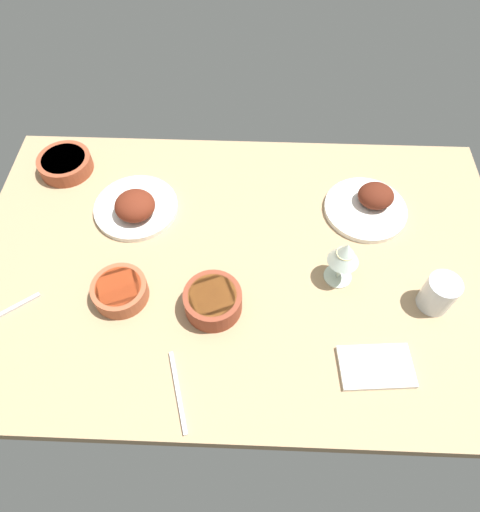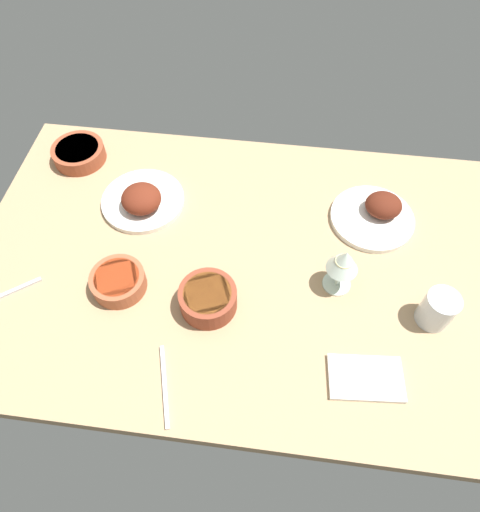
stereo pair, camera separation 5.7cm
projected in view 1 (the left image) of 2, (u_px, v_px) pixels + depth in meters
dining_table at (240, 264)px, 117.92cm from camera, size 140.00×90.00×4.00cm
plate_near_viewer at (369, 204)px, 124.07cm from camera, size 22.74×22.74×7.28cm
plate_far_side at (136, 207)px, 123.00cm from camera, size 23.16×23.16×7.89cm
bowl_soup at (213, 301)px, 105.89cm from camera, size 13.83×13.83×6.17cm
bowl_onions at (65, 163)px, 132.40cm from camera, size 15.51×15.51×4.56cm
bowl_sauce at (120, 290)px, 108.29cm from camera, size 13.41×13.41×4.69cm
wine_glass at (345, 255)px, 105.23cm from camera, size 7.60×7.60×14.00cm
water_tumbler at (439, 294)px, 105.35cm from camera, size 7.77×7.77×9.48cm
folded_napkin at (376, 367)px, 99.72cm from camera, size 17.01×11.35×1.20cm
fork_loose at (178, 392)px, 96.80cm from camera, size 6.09×17.90×0.80cm
spoon_loose at (4, 313)px, 107.32cm from camera, size 14.84×11.67×0.80cm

